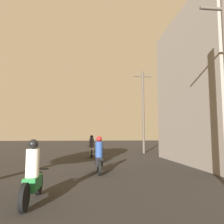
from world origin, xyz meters
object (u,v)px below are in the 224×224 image
Objects in this scene: motorcycle_blue at (100,152)px; motorcycle_silver at (92,148)px; utility_pole_far at (143,110)px; motorcycle_black at (99,158)px; motorcycle_green at (33,177)px.

motorcycle_silver is at bearing 98.39° from motorcycle_blue.
motorcycle_silver reaches higher than motorcycle_blue.
utility_pole_far is at bearing 29.07° from motorcycle_silver.
utility_pole_far is at bearing 49.53° from motorcycle_blue.
motorcycle_black reaches higher than motorcycle_blue.
motorcycle_black is 4.04m from motorcycle_blue.
motorcycle_green is 4.40m from motorcycle_black.
motorcycle_green is at bearing -100.68° from motorcycle_silver.
motorcycle_blue is at bearing -128.21° from utility_pole_far.
utility_pole_far is (6.27, 13.33, 3.27)m from motorcycle_green.
motorcycle_silver is at bearing -149.00° from utility_pole_far.
motorcycle_green is at bearing -110.16° from motorcycle_black.
motorcycle_silver is at bearing 96.44° from motorcycle_black.
motorcycle_blue is at bearing -81.27° from motorcycle_silver.
utility_pole_far reaches higher than motorcycle_silver.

